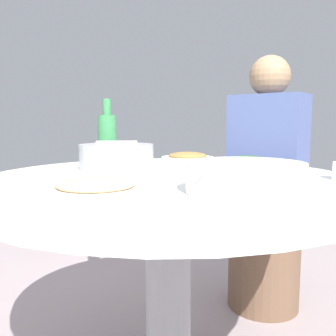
{
  "coord_description": "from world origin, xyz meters",
  "views": [
    {
      "loc": [
        0.56,
        0.96,
        0.91
      ],
      "look_at": [
        0.01,
        0.02,
        0.78
      ],
      "focal_mm": 39.46,
      "sensor_mm": 36.0,
      "label": 1
    }
  ],
  "objects": [
    {
      "name": "round_dining_table",
      "position": [
        0.0,
        0.0,
        0.62
      ],
      "size": [
        1.15,
        1.15,
        0.75
      ],
      "color": "#99999E",
      "rests_on": "ground"
    },
    {
      "name": "rice_bowl",
      "position": [
        0.07,
        -0.25,
        0.79
      ],
      "size": [
        0.26,
        0.26,
        0.1
      ],
      "color": "#B2B5BA",
      "rests_on": "round_dining_table"
    },
    {
      "name": "soup_bowl",
      "position": [
        -0.02,
        0.32,
        0.78
      ],
      "size": [
        0.3,
        0.28,
        0.07
      ],
      "color": "white",
      "rests_on": "round_dining_table"
    },
    {
      "name": "dish_noodles",
      "position": [
        0.28,
        0.16,
        0.76
      ],
      "size": [
        0.23,
        0.23,
        0.04
      ],
      "color": "silver",
      "rests_on": "round_dining_table"
    },
    {
      "name": "dish_greens",
      "position": [
        -0.28,
        0.04,
        0.77
      ],
      "size": [
        0.22,
        0.22,
        0.05
      ],
      "color": "silver",
      "rests_on": "round_dining_table"
    },
    {
      "name": "dish_tofu_braise",
      "position": [
        -0.28,
        -0.33,
        0.76
      ],
      "size": [
        0.22,
        0.22,
        0.04
      ],
      "color": "white",
      "rests_on": "round_dining_table"
    },
    {
      "name": "green_bottle",
      "position": [
        0.01,
        -0.49,
        0.85
      ],
      "size": [
        0.08,
        0.08,
        0.26
      ],
      "color": "#3C8C50",
      "rests_on": "round_dining_table"
    },
    {
      "name": "tea_cup_far",
      "position": [
        -0.17,
        -0.48,
        0.77
      ],
      "size": [
        0.06,
        0.06,
        0.06
      ],
      "primitive_type": "cylinder",
      "color": "#32578E",
      "rests_on": "round_dining_table"
    },
    {
      "name": "stool_for_diner_left",
      "position": [
        -0.73,
        -0.31,
        0.23
      ],
      "size": [
        0.35,
        0.35,
        0.46
      ],
      "primitive_type": "cylinder",
      "color": "brown",
      "rests_on": "ground"
    },
    {
      "name": "diner_left",
      "position": [
        -0.73,
        -0.31,
        0.78
      ],
      "size": [
        0.44,
        0.43,
        0.76
      ],
      "color": "#2D333D",
      "rests_on": "stool_for_diner_left"
    }
  ]
}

